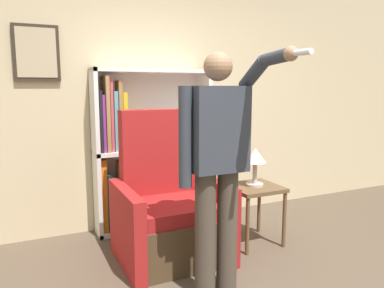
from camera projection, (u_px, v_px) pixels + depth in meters
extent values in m
cube|color=beige|center=(167.00, 97.00, 4.14)|extent=(8.00, 0.06, 2.80)
cube|color=#33281E|center=(36.00, 53.00, 3.49)|extent=(0.41, 0.04, 0.51)
cube|color=tan|center=(36.00, 53.00, 3.47)|extent=(0.35, 0.01, 0.45)
cube|color=white|center=(96.00, 154.00, 3.72)|extent=(0.04, 0.28, 1.69)
cube|color=white|center=(204.00, 146.00, 4.22)|extent=(0.04, 0.28, 1.69)
cube|color=white|center=(150.00, 148.00, 4.09)|extent=(1.25, 0.01, 1.69)
cube|color=white|center=(155.00, 224.00, 4.09)|extent=(1.25, 0.28, 0.04)
cube|color=white|center=(154.00, 150.00, 3.97)|extent=(1.25, 0.28, 0.04)
cube|color=white|center=(152.00, 71.00, 3.84)|extent=(1.25, 0.28, 0.04)
cube|color=orange|center=(103.00, 195.00, 3.81)|extent=(0.06, 0.17, 0.75)
cube|color=#337070|center=(109.00, 202.00, 3.84)|extent=(0.04, 0.16, 0.59)
cube|color=#5B99A8|center=(113.00, 203.00, 3.86)|extent=(0.03, 0.24, 0.55)
cube|color=#5B99A8|center=(117.00, 203.00, 3.88)|extent=(0.04, 0.19, 0.54)
cube|color=#9E7A47|center=(121.00, 195.00, 3.88)|extent=(0.04, 0.22, 0.70)
cube|color=orange|center=(125.00, 194.00, 3.90)|extent=(0.04, 0.17, 0.72)
cube|color=purple|center=(131.00, 198.00, 3.93)|extent=(0.06, 0.23, 0.62)
cube|color=black|center=(99.00, 121.00, 3.69)|extent=(0.03, 0.23, 0.61)
cube|color=purple|center=(103.00, 123.00, 3.70)|extent=(0.03, 0.19, 0.56)
cube|color=#9E7A47|center=(106.00, 114.00, 3.71)|extent=(0.04, 0.24, 0.75)
cube|color=#BC4C56|center=(111.00, 114.00, 3.72)|extent=(0.03, 0.17, 0.74)
cube|color=#5B99A8|center=(115.00, 121.00, 3.75)|extent=(0.04, 0.18, 0.60)
cube|color=#9E7A47|center=(120.00, 116.00, 3.76)|extent=(0.04, 0.17, 0.70)
cube|color=gold|center=(124.00, 121.00, 3.79)|extent=(0.04, 0.19, 0.59)
cube|color=#4C3823|center=(172.00, 237.00, 3.29)|extent=(0.71, 0.73, 0.41)
cube|color=#A31E1E|center=(173.00, 209.00, 3.21)|extent=(0.67, 0.61, 0.12)
cube|color=#A31E1E|center=(159.00, 168.00, 3.49)|extent=(0.71, 0.16, 1.10)
cube|color=#A31E1E|center=(127.00, 229.00, 3.10)|extent=(0.10, 0.81, 0.68)
cube|color=#A31E1E|center=(213.00, 215.00, 3.43)|extent=(0.10, 0.81, 0.68)
cylinder|color=#473D33|center=(205.00, 235.00, 2.66)|extent=(0.15, 0.15, 0.92)
cylinder|color=#473D33|center=(227.00, 231.00, 2.74)|extent=(0.15, 0.15, 0.92)
cube|color=#333842|center=(217.00, 129.00, 2.59)|extent=(0.40, 0.24, 0.59)
sphere|color=#997051|center=(218.00, 66.00, 2.52)|extent=(0.20, 0.20, 0.20)
cylinder|color=#333842|center=(185.00, 138.00, 2.49)|extent=(0.09, 0.09, 0.68)
cylinder|color=#333842|center=(254.00, 74.00, 2.51)|extent=(0.09, 0.28, 0.23)
cylinder|color=#333842|center=(277.00, 57.00, 2.28)|extent=(0.08, 0.27, 0.10)
sphere|color=#997051|center=(291.00, 54.00, 2.16)|extent=(0.09, 0.09, 0.09)
cylinder|color=white|center=(302.00, 52.00, 2.08)|extent=(0.04, 0.15, 0.04)
cube|color=brown|center=(254.00, 188.00, 3.58)|extent=(0.47, 0.47, 0.04)
cylinder|color=brown|center=(247.00, 226.00, 3.36)|extent=(0.04, 0.04, 0.53)
cylinder|color=brown|center=(284.00, 220.00, 3.53)|extent=(0.04, 0.04, 0.53)
cylinder|color=brown|center=(225.00, 213.00, 3.72)|extent=(0.04, 0.04, 0.53)
cylinder|color=brown|center=(259.00, 207.00, 3.89)|extent=(0.04, 0.04, 0.53)
cylinder|color=#B7B2A8|center=(255.00, 184.00, 3.58)|extent=(0.17, 0.17, 0.02)
cylinder|color=#B7B2A8|center=(255.00, 173.00, 3.56)|extent=(0.04, 0.04, 0.20)
cone|color=beige|center=(255.00, 155.00, 3.53)|extent=(0.21, 0.21, 0.14)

